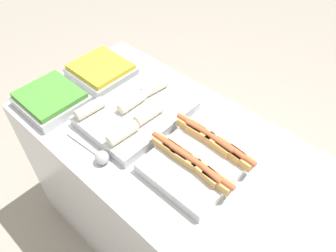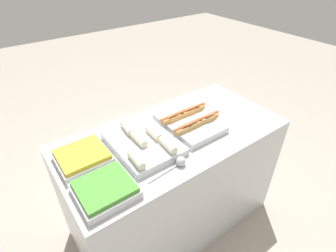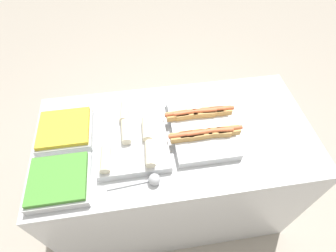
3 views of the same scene
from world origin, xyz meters
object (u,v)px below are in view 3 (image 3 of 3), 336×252
object	(u,v)px
tray_wraps	(132,136)
tray_side_back	(65,131)
serving_spoon_near	(152,180)
tray_hotdogs	(201,127)
tray_side_front	(59,181)

from	to	relation	value
tray_wraps	tray_side_back	bearing A→B (deg)	165.62
tray_wraps	tray_side_back	size ratio (longest dim) A/B	1.63
tray_wraps	serving_spoon_near	distance (m)	0.28
tray_hotdogs	tray_side_front	bearing A→B (deg)	-163.65
tray_hotdogs	tray_wraps	world-z (taller)	same
tray_hotdogs	tray_side_front	size ratio (longest dim) A/B	1.52
tray_hotdogs	tray_wraps	xyz separation A→B (m)	(-0.39, -0.01, -0.00)
tray_hotdogs	tray_wraps	distance (m)	0.39
tray_wraps	tray_side_front	world-z (taller)	tray_wraps
tray_wraps	tray_side_front	size ratio (longest dim) A/B	1.63
tray_side_front	tray_side_back	bearing A→B (deg)	90.00
tray_side_front	tray_side_back	distance (m)	0.31
tray_hotdogs	serving_spoon_near	size ratio (longest dim) A/B	1.69
tray_side_front	tray_side_back	size ratio (longest dim) A/B	1.00
tray_wraps	tray_side_front	bearing A→B (deg)	-149.44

